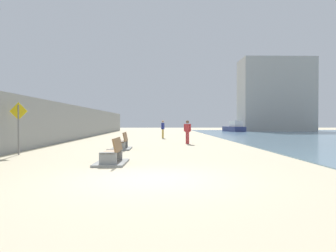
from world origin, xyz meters
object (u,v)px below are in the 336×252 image
bench_far (122,145)px  boat_far_left (234,128)px  person_walking (187,130)px  person_standing (163,128)px  bench_near (112,158)px  pedestrian_sign (19,122)px

bench_far → boat_far_left: bearing=66.7°
person_walking → boat_far_left: size_ratio=0.32×
bench_far → boat_far_left: (14.12, 32.79, 0.43)m
bench_far → person_standing: (2.46, 12.27, 0.78)m
person_standing → boat_far_left: 23.61m
bench_near → pedestrian_sign: bearing=145.5°
person_walking → bench_far: bearing=-133.5°
boat_far_left → bench_far: bearing=-113.3°
person_walking → bench_near: bearing=-109.2°
bench_far → person_walking: (4.15, 4.38, 0.75)m
bench_near → person_walking: size_ratio=1.26×
boat_far_left → pedestrian_sign: 40.38m
bench_near → person_walking: 11.43m
bench_far → pedestrian_sign: size_ratio=0.84×
person_standing → boat_far_left: bearing=60.4°
bench_far → person_standing: bearing=78.7°
bench_far → person_walking: person_walking is taller
person_walking → person_standing: person_standing is taller
person_walking → person_standing: 8.08m
bench_far → pedestrian_sign: (-4.55, -3.00, 1.33)m
person_standing → pedestrian_sign: size_ratio=0.69×
person_standing → bench_far: bearing=-101.3°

